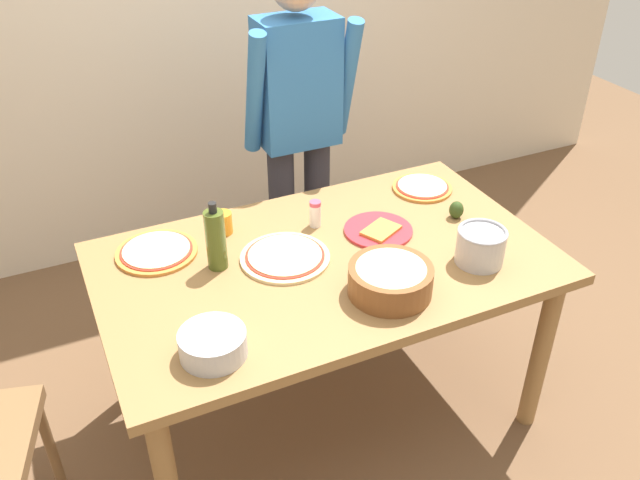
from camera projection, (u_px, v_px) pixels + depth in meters
ground at (325, 408)px, 2.80m from camera, size 8.00×8.00×0.00m
wall_back at (187, 1)px, 3.30m from camera, size 5.60×0.10×2.60m
dining_table at (326, 279)px, 2.43m from camera, size 1.60×0.96×0.76m
person_cook at (298, 124)px, 2.94m from camera, size 0.49×0.25×1.62m
pizza_raw_on_board at (285, 257)px, 2.38m from camera, size 0.32×0.32×0.02m
pizza_cooked_on_tray at (157, 251)px, 2.41m from camera, size 0.29×0.29×0.02m
pizza_second_cooked at (422, 187)px, 2.81m from camera, size 0.25×0.25×0.02m
plate_with_slice at (379, 230)px, 2.53m from camera, size 0.26×0.26×0.02m
popcorn_bowl at (390, 277)px, 2.19m from camera, size 0.28×0.28×0.11m
mixing_bowl_steel at (213, 344)px, 1.95m from camera, size 0.20×0.20×0.08m
olive_oil_bottle at (216, 239)px, 2.28m from camera, size 0.07×0.07×0.26m
steel_pot at (481, 246)px, 2.33m from camera, size 0.17×0.17×0.13m
cup_orange at (223, 223)px, 2.51m from camera, size 0.07×0.07×0.08m
salt_shaker at (315, 214)px, 2.54m from camera, size 0.04×0.04×0.11m
avocado at (456, 210)px, 2.60m from camera, size 0.06×0.06×0.07m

